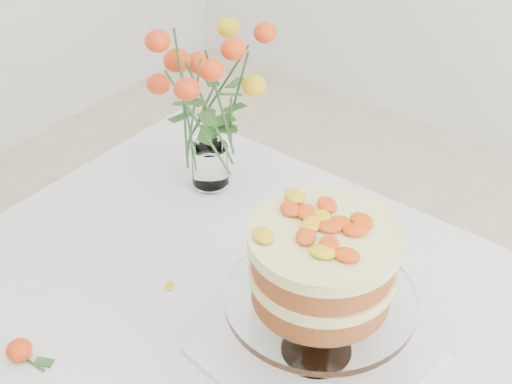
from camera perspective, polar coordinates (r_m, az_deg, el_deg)
table at (r=1.37m, az=2.98°, el=-13.56°), size 1.43×0.93×0.76m
napkin at (r=1.27m, az=4.81°, el=-12.73°), size 0.38×0.38×0.01m
cake_stand at (r=1.13m, az=5.31°, el=-6.33°), size 0.31×0.31×0.28m
rose_vase at (r=1.51m, az=-3.99°, el=8.16°), size 0.29×0.29×0.42m
loose_rose_near at (r=1.28m, az=3.67°, el=-10.93°), size 0.10×0.05×0.05m
loose_rose_far at (r=1.32m, az=-18.41°, el=-11.92°), size 0.08×0.04×0.04m
stray_petal_a at (r=1.30m, az=-3.91°, el=-11.35°), size 0.03×0.02×0.00m
stray_petal_b at (r=1.24m, az=-1.58°, el=-14.58°), size 0.03×0.02×0.00m
stray_petal_d at (r=1.40m, az=-6.91°, el=-7.46°), size 0.03×0.02×0.00m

